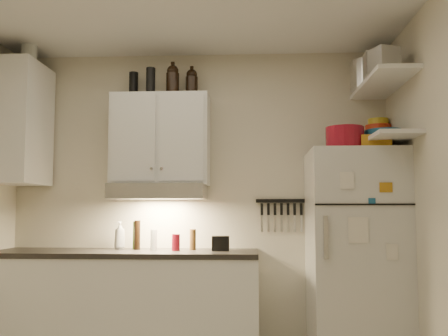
{
  "coord_description": "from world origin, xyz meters",
  "views": [
    {
      "loc": [
        0.44,
        -2.76,
        1.23
      ],
      "look_at": [
        0.25,
        0.9,
        1.55
      ],
      "focal_mm": 40.0,
      "sensor_mm": 36.0,
      "label": 1
    }
  ],
  "objects": [
    {
      "name": "back_wall",
      "position": [
        0.0,
        1.51,
        1.3
      ],
      "size": [
        3.2,
        0.02,
        2.6
      ],
      "primitive_type": "cube",
      "color": "beige",
      "rests_on": "ground"
    },
    {
      "name": "base_cabinet",
      "position": [
        -0.55,
        1.2,
        0.44
      ],
      "size": [
        2.1,
        0.6,
        0.88
      ],
      "primitive_type": "cube",
      "color": "white",
      "rests_on": "floor"
    },
    {
      "name": "countertop",
      "position": [
        -0.55,
        1.2,
        0.9
      ],
      "size": [
        2.1,
        0.62,
        0.04
      ],
      "primitive_type": "cube",
      "color": "black",
      "rests_on": "base_cabinet"
    },
    {
      "name": "upper_cabinet",
      "position": [
        -0.3,
        1.33,
        1.83
      ],
      "size": [
        0.8,
        0.33,
        0.75
      ],
      "primitive_type": "cube",
      "color": "white",
      "rests_on": "back_wall"
    },
    {
      "name": "side_cabinet",
      "position": [
        -1.44,
        1.2,
        1.95
      ],
      "size": [
        0.33,
        0.55,
        1.0
      ],
      "primitive_type": "cube",
      "color": "white",
      "rests_on": "left_wall"
    },
    {
      "name": "range_hood",
      "position": [
        -0.3,
        1.27,
        1.39
      ],
      "size": [
        0.76,
        0.46,
        0.12
      ],
      "primitive_type": "cube",
      "color": "silver",
      "rests_on": "back_wall"
    },
    {
      "name": "fridge",
      "position": [
        1.25,
        1.16,
        0.85
      ],
      "size": [
        0.7,
        0.68,
        1.7
      ],
      "primitive_type": "cube",
      "color": "silver",
      "rests_on": "floor"
    },
    {
      "name": "shelf_hi",
      "position": [
        1.45,
        1.02,
        2.2
      ],
      "size": [
        0.3,
        0.95,
        0.03
      ],
      "primitive_type": "cube",
      "color": "white",
      "rests_on": "right_wall"
    },
    {
      "name": "shelf_lo",
      "position": [
        1.45,
        1.02,
        1.76
      ],
      "size": [
        0.3,
        0.95,
        0.03
      ],
      "primitive_type": "cube",
      "color": "white",
      "rests_on": "right_wall"
    },
    {
      "name": "knife_strip",
      "position": [
        0.7,
        1.49,
        1.32
      ],
      "size": [
        0.42,
        0.02,
        0.03
      ],
      "primitive_type": "cube",
      "color": "black",
      "rests_on": "back_wall"
    },
    {
      "name": "dutch_oven",
      "position": [
        1.16,
        1.02,
        1.78
      ],
      "size": [
        0.34,
        0.34,
        0.17
      ],
      "primitive_type": "cylinder",
      "rotation": [
        0.0,
        0.0,
        -0.23
      ],
      "color": "maroon",
      "rests_on": "fridge"
    },
    {
      "name": "book_stack",
      "position": [
        1.39,
        1.0,
        1.74
      ],
      "size": [
        0.27,
        0.31,
        0.09
      ],
      "primitive_type": "cube",
      "rotation": [
        0.0,
        0.0,
        -0.22
      ],
      "color": "#B57916",
      "rests_on": "fridge"
    },
    {
      "name": "spice_jar",
      "position": [
        1.26,
        1.13,
        1.74
      ],
      "size": [
        0.06,
        0.06,
        0.09
      ],
      "primitive_type": "cylinder",
      "rotation": [
        0.0,
        0.0,
        0.12
      ],
      "color": "silver",
      "rests_on": "fridge"
    },
    {
      "name": "stock_pot",
      "position": [
        1.42,
        1.27,
        2.33
      ],
      "size": [
        0.42,
        0.42,
        0.23
      ],
      "primitive_type": "cylinder",
      "rotation": [
        0.0,
        0.0,
        -0.39
      ],
      "color": "silver",
      "rests_on": "shelf_hi"
    },
    {
      "name": "tin_a",
      "position": [
        1.38,
        0.88,
        2.3
      ],
      "size": [
        0.19,
        0.17,
        0.18
      ],
      "primitive_type": "cube",
      "rotation": [
        0.0,
        0.0,
        -0.07
      ],
      "color": "#AAAAAD",
      "rests_on": "shelf_hi"
    },
    {
      "name": "tin_b",
      "position": [
        1.39,
        0.74,
        2.3
      ],
      "size": [
        0.21,
        0.21,
        0.16
      ],
      "primitive_type": "cube",
      "rotation": [
        0.0,
        0.0,
        0.38
      ],
      "color": "#AAAAAD",
      "rests_on": "shelf_hi"
    },
    {
      "name": "bowl_teal",
      "position": [
        1.48,
        1.35,
        1.83
      ],
      "size": [
        0.27,
        0.27,
        0.11
      ],
      "primitive_type": "cylinder",
      "color": "#17537F",
      "rests_on": "shelf_lo"
    },
    {
      "name": "bowl_orange",
      "position": [
        1.51,
        1.4,
        1.91
      ],
      "size": [
        0.21,
        0.21,
        0.06
      ],
      "primitive_type": "cylinder",
      "color": "red",
      "rests_on": "bowl_teal"
    },
    {
      "name": "bowl_yellow",
      "position": [
        1.51,
        1.4,
        1.97
      ],
      "size": [
        0.17,
        0.17,
        0.05
      ],
      "primitive_type": "cylinder",
      "color": "gold",
      "rests_on": "bowl_orange"
    },
    {
      "name": "plates",
      "position": [
        1.45,
        1.03,
        1.81
      ],
      "size": [
        0.35,
        0.35,
        0.07
      ],
      "primitive_type": "cylinder",
      "rotation": [
        0.0,
        0.0,
        -0.37
      ],
      "color": "#17537F",
      "rests_on": "shelf_lo"
    },
    {
      "name": "growler_a",
      "position": [
        -0.2,
        1.3,
        2.33
      ],
      "size": [
        0.13,
        0.13,
        0.26
      ],
      "primitive_type": null,
      "rotation": [
        0.0,
        0.0,
        -0.25
      ],
      "color": "black",
      "rests_on": "upper_cabinet"
    },
    {
      "name": "growler_b",
      "position": [
        -0.05,
        1.38,
        2.32
      ],
      "size": [
        0.12,
        0.12,
        0.24
      ],
      "primitive_type": null,
      "rotation": [
        0.0,
        0.0,
        -0.19
      ],
      "color": "black",
      "rests_on": "upper_cabinet"
    },
    {
      "name": "thermos_a",
      "position": [
        -0.38,
        1.26,
        2.31
      ],
      "size": [
        0.09,
        0.09,
        0.22
      ],
      "primitive_type": "cylinder",
      "rotation": [
        0.0,
        0.0,
        -0.16
      ],
      "color": "black",
      "rests_on": "upper_cabinet"
    },
    {
      "name": "thermos_b",
      "position": [
        -0.56,
        1.4,
        2.31
      ],
      "size": [
        0.09,
        0.09,
        0.22
      ],
      "primitive_type": "cylinder",
      "rotation": [
        0.0,
        0.0,
        -0.21
      ],
      "color": "black",
      "rests_on": "upper_cabinet"
    },
    {
      "name": "side_jar",
      "position": [
        -1.38,
        1.17,
        2.54
      ],
      "size": [
        0.17,
        0.17,
        0.17
      ],
      "primitive_type": "cylinder",
      "rotation": [
        0.0,
        0.0,
        0.41
      ],
      "color": "silver",
      "rests_on": "side_cabinet"
    },
    {
      "name": "soap_bottle",
      "position": [
        -0.64,
        1.35,
        1.05
      ],
      "size": [
        0.12,
        0.12,
        0.25
      ],
      "primitive_type": "imported",
      "rotation": [
        0.0,
        0.0,
        -0.19
      ],
      "color": "white",
      "rests_on": "countertop"
    },
    {
      "name": "pepper_mill",
      "position": [
        -0.03,
        1.31,
        1.0
      ],
      "size": [
        0.07,
        0.07,
        0.17
      ],
      "primitive_type": "cylinder",
      "rotation": [
        0.0,
        0.0,
        0.38
      ],
      "color": "brown",
      "rests_on": "countertop"
    },
    {
      "name": "oil_bottle",
      "position": [
        -0.5,
        1.33,
        1.03
      ],
      "size": [
        0.05,
        0.05,
        0.23
      ],
      "primitive_type": "cylinder",
      "rotation": [
        0.0,
        0.0,
        -0.2
      ],
      "color": "#495F17",
      "rests_on": "countertop"
    },
    {
      "name": "vinegar_bottle",
      "position": [
        -0.48,
        1.3,
        1.04
      ],
      "size": [
        0.05,
        0.05,
        0.24
      ],
      "primitive_type": "cylinder",
      "rotation": [
        0.0,
        0.0,
        -0.03
      ],
      "color": "black",
      "rests_on": "countertop"
    },
    {
      "name": "clear_bottle",
      "position": [
        -0.34,
        1.27,
        1.0
      ],
      "size": [
        0.07,
        0.07,
        0.16
      ],
      "primitive_type": "cylinder",
      "rotation": [
        0.0,
        0.0,
        0.43
      ],
      "color": "silver",
      "rests_on": "countertop"
    },
    {
      "name": "red_jar",
      "position": [
        -0.15,
        1.21,
        0.99
      ],
      "size": [
        0.08,
        0.08,
        0.13
      ],
      "primitive_type": "cylinder",
      "rotation": [
        0.0,
        0.0,
        0.26
      ],
      "color": "maroon",
      "rests_on": "countertop"
    },
    {
      "name": "caddy",
      "position": [
        0.21,
        1.22,
        0.98
      ],
      "size": [
        0.14,
        0.1,
        0.12
      ],
      "primitive_type": "cube",
      "rotation": [
        0.0,
        0.0,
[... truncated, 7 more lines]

